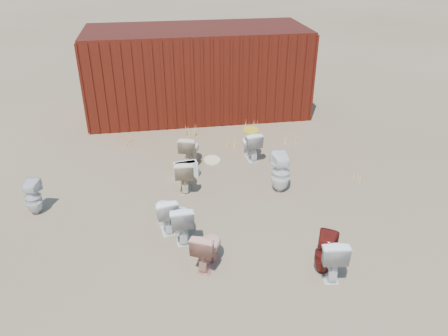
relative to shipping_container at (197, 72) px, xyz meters
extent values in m
plane|color=brown|center=(0.00, -5.20, -1.20)|extent=(100.00, 100.00, 0.00)
cube|color=#4F160D|center=(0.00, 0.00, 0.00)|extent=(6.00, 2.40, 2.40)
imported|color=white|center=(-1.22, -5.65, -0.86)|extent=(0.48, 0.72, 0.68)
imported|color=tan|center=(-0.61, -6.73, -0.87)|extent=(0.63, 0.75, 0.67)
imported|color=white|center=(-0.96, -5.96, -0.84)|extent=(0.40, 0.70, 0.71)
imported|color=#5D140F|center=(1.13, -7.20, -0.85)|extent=(0.45, 0.45, 0.71)
imported|color=white|center=(1.19, -7.21, -0.84)|extent=(0.50, 0.76, 0.72)
imported|color=silver|center=(-3.60, -4.77, -0.86)|extent=(0.38, 0.39, 0.68)
imported|color=beige|center=(-0.77, -4.35, -0.85)|extent=(0.46, 0.72, 0.70)
imported|color=beige|center=(-0.55, -3.23, -0.85)|extent=(0.60, 0.78, 0.70)
imported|color=white|center=(0.85, -3.19, -0.86)|extent=(0.46, 0.72, 0.69)
imported|color=white|center=(1.13, -4.72, -0.78)|extent=(0.41, 0.42, 0.84)
ellipsoid|color=gold|center=(0.85, -3.19, -0.50)|extent=(0.35, 0.44, 0.02)
cube|color=silver|center=(-0.71, -3.86, -1.02)|extent=(0.52, 0.27, 0.35)
ellipsoid|color=beige|center=(-0.05, -3.18, -1.19)|extent=(0.41, 0.52, 0.02)
ellipsoid|color=beige|center=(-0.57, -3.64, -1.19)|extent=(0.48, 0.55, 0.02)
cone|color=tan|center=(-2.07, -1.96, -1.06)|extent=(0.36, 0.36, 0.28)
cone|color=tan|center=(0.57, -2.45, -1.07)|extent=(0.32, 0.32, 0.26)
cone|color=tan|center=(2.00, -2.50, -1.06)|extent=(0.36, 0.36, 0.27)
cone|color=tan|center=(-0.40, -1.70, -1.05)|extent=(0.30, 0.30, 0.30)
cone|color=tan|center=(1.20, -1.70, -1.04)|extent=(0.34, 0.34, 0.32)
cone|color=tan|center=(2.88, -4.59, -1.09)|extent=(0.28, 0.28, 0.21)
camera|label=1|loc=(-1.23, -12.08, 3.42)|focal=35.00mm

